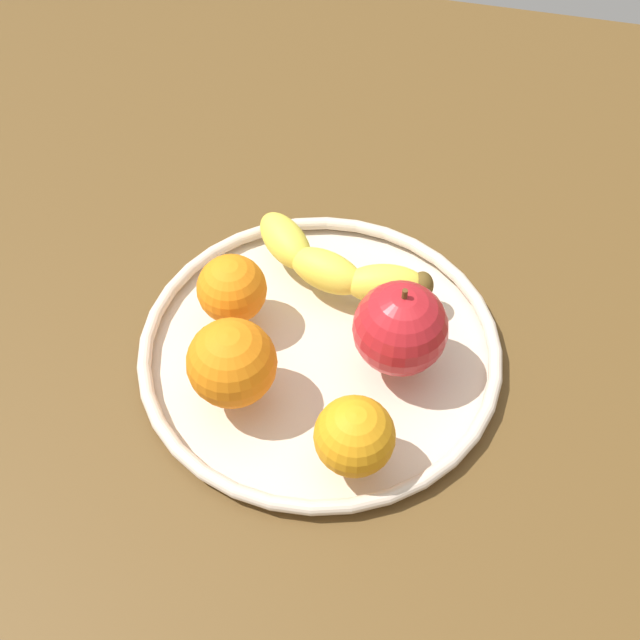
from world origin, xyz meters
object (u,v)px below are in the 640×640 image
object	(u,v)px
apple	(401,324)
orange_back_right	(355,436)
orange_front_left	(232,363)
banana	(335,266)
orange_back_left	(232,289)
fruit_bowl	(320,348)

from	to	relation	value
apple	orange_back_right	world-z (taller)	apple
orange_back_right	apple	bearing A→B (deg)	81.70
orange_front_left	orange_back_right	distance (cm)	11.37
apple	orange_back_right	xyz separation A→B (cm)	(-1.55, -10.60, -0.83)
banana	orange_back_right	size ratio (longest dim) A/B	2.95
apple	orange_front_left	size ratio (longest dim) A/B	1.20
orange_back_left	orange_back_right	bearing A→B (deg)	-41.26
banana	orange_front_left	distance (cm)	14.69
fruit_bowl	banana	world-z (taller)	banana
fruit_bowl	banana	size ratio (longest dim) A/B	1.72
banana	orange_front_left	bearing A→B (deg)	-93.71
orange_back_left	fruit_bowl	bearing A→B (deg)	-10.26
orange_back_right	orange_back_left	bearing A→B (deg)	138.74
banana	orange_back_left	world-z (taller)	orange_back_left
orange_back_left	orange_back_right	world-z (taller)	orange_back_right
banana	orange_back_left	xyz separation A→B (cm)	(-7.74, -5.86, 1.24)
fruit_bowl	orange_back_right	size ratio (longest dim) A/B	5.09
apple	banana	bearing A→B (deg)	135.74
apple	orange_back_right	size ratio (longest dim) A/B	1.40
fruit_bowl	orange_back_left	bearing A→B (deg)	169.74
apple	orange_back_right	distance (cm)	10.74
banana	orange_back_right	distance (cm)	18.35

